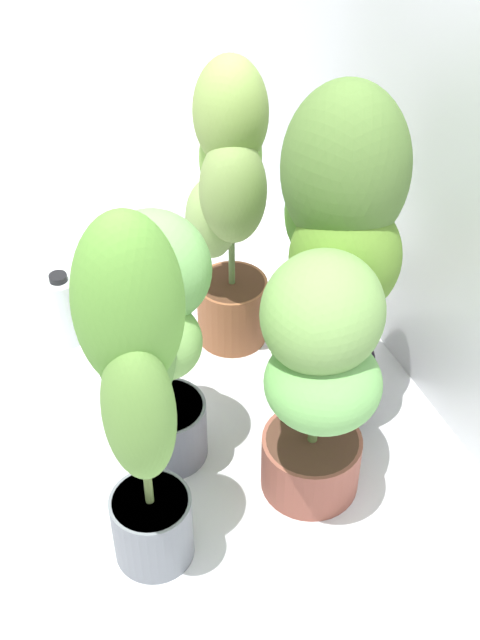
{
  "coord_description": "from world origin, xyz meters",
  "views": [
    {
      "loc": [
        1.59,
        -0.34,
        1.89
      ],
      "look_at": [
        0.06,
        0.28,
        0.44
      ],
      "focal_mm": 49.47,
      "sensor_mm": 36.0,
      "label": 1
    }
  ],
  "objects": [
    {
      "name": "potted_plant_back_right",
      "position": [
        0.28,
        0.39,
        0.45
      ],
      "size": [
        0.48,
        0.43,
        0.74
      ],
      "color": "brown",
      "rests_on": "ground"
    },
    {
      "name": "nutrient_bottle",
      "position": [
        -0.53,
        -0.07,
        0.12
      ],
      "size": [
        0.1,
        0.1,
        0.26
      ],
      "color": "white",
      "rests_on": "ground"
    },
    {
      "name": "potted_plant_center",
      "position": [
        0.03,
        0.07,
        0.47
      ],
      "size": [
        0.41,
        0.36,
        0.79
      ],
      "color": "slate",
      "rests_on": "ground"
    },
    {
      "name": "ground_plane",
      "position": [
        0.0,
        0.0,
        0.0
      ],
      "size": [
        8.0,
        8.0,
        0.0
      ],
      "primitive_type": "plane",
      "color": "silver",
      "rests_on": "ground"
    },
    {
      "name": "mylar_back_wall",
      "position": [
        0.0,
        0.86,
        1.0
      ],
      "size": [
        3.2,
        0.01,
        2.0
      ],
      "primitive_type": "cube",
      "color": "silver",
      "rests_on": "ground"
    },
    {
      "name": "potted_plant_back_center",
      "position": [
        0.03,
        0.56,
        0.61
      ],
      "size": [
        0.45,
        0.37,
        1.02
      ],
      "color": "black",
      "rests_on": "ground"
    },
    {
      "name": "potted_plant_back_left",
      "position": [
        -0.35,
        0.41,
        0.53
      ],
      "size": [
        0.35,
        0.28,
        0.94
      ],
      "color": "brown",
      "rests_on": "ground"
    },
    {
      "name": "potted_plant_front_right",
      "position": [
        0.32,
        -0.06,
        0.61
      ],
      "size": [
        0.36,
        0.28,
        1.02
      ],
      "color": "slate",
      "rests_on": "ground"
    }
  ]
}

